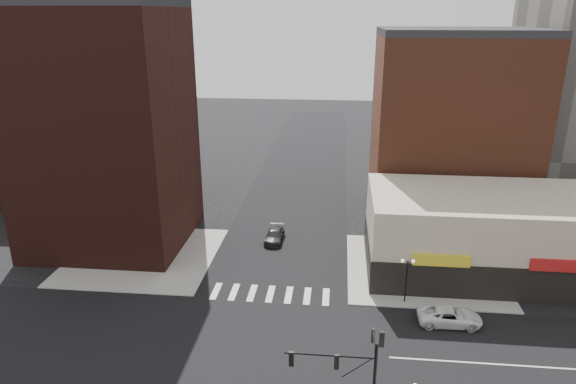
{
  "coord_description": "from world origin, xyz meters",
  "views": [
    {
      "loc": [
        5.72,
        -32.77,
        24.44
      ],
      "look_at": [
        1.82,
        5.39,
        11.0
      ],
      "focal_mm": 32.0,
      "sensor_mm": 36.0,
      "label": 1
    }
  ],
  "objects_px": {
    "white_suv": "(450,316)",
    "traffic_signal": "(358,368)",
    "dark_sedan_north": "(275,235)",
    "street_lamp_ne": "(407,269)"
  },
  "relations": [
    {
      "from": "white_suv",
      "to": "traffic_signal",
      "type": "bearing_deg",
      "value": 146.33
    },
    {
      "from": "white_suv",
      "to": "dark_sedan_north",
      "type": "height_order",
      "value": "white_suv"
    },
    {
      "from": "traffic_signal",
      "to": "dark_sedan_north",
      "type": "xyz_separation_m",
      "value": [
        -8.43,
        27.66,
        -4.29
      ]
    },
    {
      "from": "street_lamp_ne",
      "to": "dark_sedan_north",
      "type": "distance_m",
      "value": 17.91
    },
    {
      "from": "traffic_signal",
      "to": "white_suv",
      "type": "distance_m",
      "value": 15.74
    },
    {
      "from": "white_suv",
      "to": "dark_sedan_north",
      "type": "relative_size",
      "value": 1.13
    },
    {
      "from": "street_lamp_ne",
      "to": "white_suv",
      "type": "height_order",
      "value": "street_lamp_ne"
    },
    {
      "from": "traffic_signal",
      "to": "white_suv",
      "type": "relative_size",
      "value": 1.48
    },
    {
      "from": "street_lamp_ne",
      "to": "dark_sedan_north",
      "type": "relative_size",
      "value": 0.9
    },
    {
      "from": "traffic_signal",
      "to": "white_suv",
      "type": "height_order",
      "value": "traffic_signal"
    }
  ]
}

